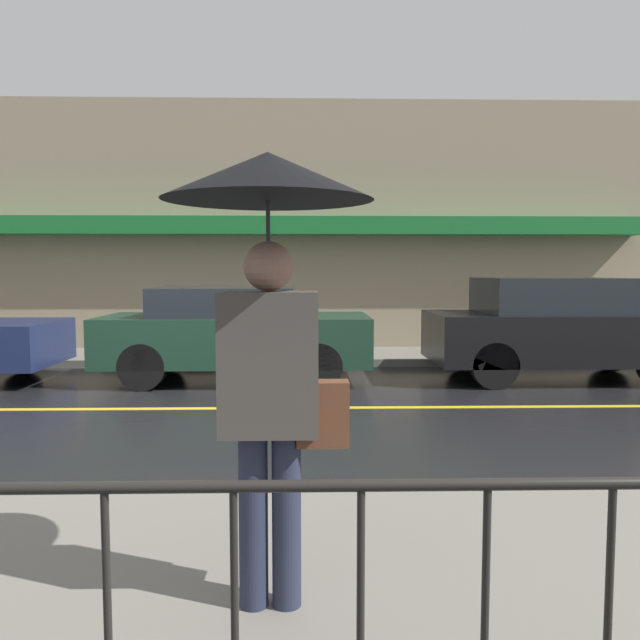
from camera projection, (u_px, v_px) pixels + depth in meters
ground_plane at (171, 409)px, 7.71m from camera, size 80.00×80.00×0.00m
sidewalk_far at (218, 357)px, 11.89m from camera, size 28.00×1.84×0.14m
lane_marking at (171, 409)px, 7.71m from camera, size 25.20×0.12×0.01m
building_storefront at (223, 228)px, 12.73m from camera, size 28.00×0.85×5.15m
pedestrian at (270, 265)px, 2.80m from camera, size 0.95×0.95×2.09m
car_dark_green at (234, 332)px, 9.66m from camera, size 4.08×1.76×1.45m
car_black at (555, 328)px, 9.78m from camera, size 3.97×1.79×1.60m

